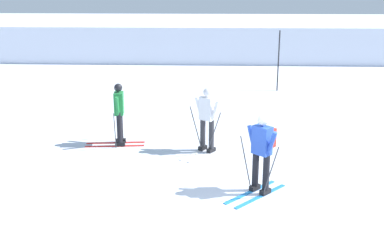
# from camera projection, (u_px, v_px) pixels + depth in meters

# --- Properties ---
(ground_plane) EXTENTS (120.00, 120.00, 0.00)m
(ground_plane) POSITION_uv_depth(u_px,v_px,m) (244.00, 214.00, 9.00)
(ground_plane) COLOR silver
(far_snow_ridge) EXTENTS (80.00, 6.67, 1.99)m
(far_snow_ridge) POSITION_uv_depth(u_px,v_px,m) (223.00, 40.00, 28.07)
(far_snow_ridge) COLOR silver
(far_snow_ridge) RESTS_ON ground
(skier_blue) EXTENTS (1.37, 1.41, 1.71)m
(skier_blue) POSITION_uv_depth(u_px,v_px,m) (262.00, 150.00, 9.67)
(skier_blue) COLOR #237AC6
(skier_blue) RESTS_ON ground
(skier_white) EXTENTS (1.25, 1.51, 1.71)m
(skier_white) POSITION_uv_depth(u_px,v_px,m) (207.00, 118.00, 12.07)
(skier_white) COLOR silver
(skier_white) RESTS_ON ground
(skier_green) EXTENTS (1.63, 1.00, 1.71)m
(skier_green) POSITION_uv_depth(u_px,v_px,m) (119.00, 112.00, 12.59)
(skier_green) COLOR red
(skier_green) RESTS_ON ground
(trail_marker_pole) EXTENTS (0.05, 0.05, 2.45)m
(trail_marker_pole) POSITION_uv_depth(u_px,v_px,m) (278.00, 61.00, 18.94)
(trail_marker_pole) COLOR black
(trail_marker_pole) RESTS_ON ground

